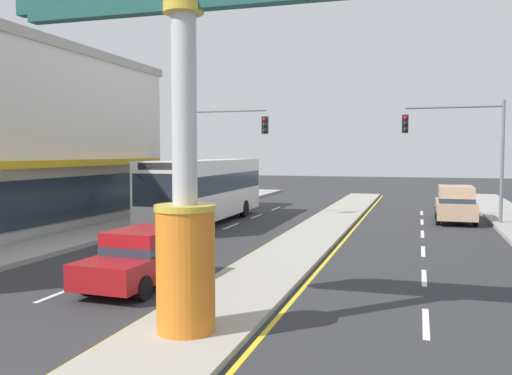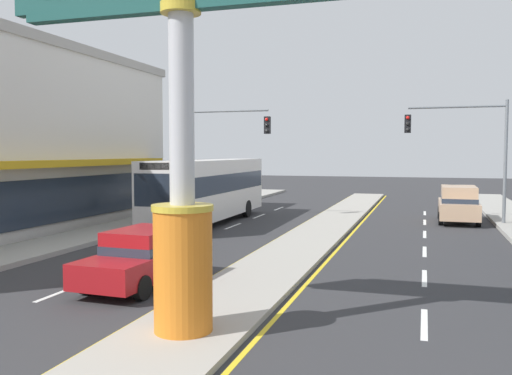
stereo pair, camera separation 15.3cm
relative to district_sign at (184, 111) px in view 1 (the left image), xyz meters
name	(u,v)px [view 1 (the left image)]	position (x,y,z in m)	size (l,w,h in m)	color
median_strip	(303,243)	(0.00, 11.11, -4.35)	(2.44, 52.00, 0.14)	#A39E93
sidewalk_left	(71,240)	(-9.16, 9.11, -4.33)	(2.67, 60.00, 0.18)	#9E9B93
lane_markings	(295,251)	(0.00, 9.76, -4.41)	(9.18, 52.00, 0.01)	silver
district_sign	(184,111)	(0.00, 0.00, 0.00)	(7.41, 1.21, 7.97)	orange
traffic_light_left_side	(216,141)	(-6.46, 18.51, -0.17)	(4.86, 0.46, 6.20)	slate
traffic_light_right_side	(464,140)	(6.46, 19.30, -0.17)	(4.86, 0.46, 6.20)	slate
sedan_near_right_lane	(144,256)	(-2.87, 3.60, -3.63)	(1.99, 4.38, 1.53)	maroon
suv_far_right_lane	(455,204)	(6.17, 20.28, -3.43)	(2.00, 4.62, 1.90)	tan
bus_near_left_lane	(206,187)	(-6.17, 16.32, -2.55)	(2.67, 11.23, 3.26)	silver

